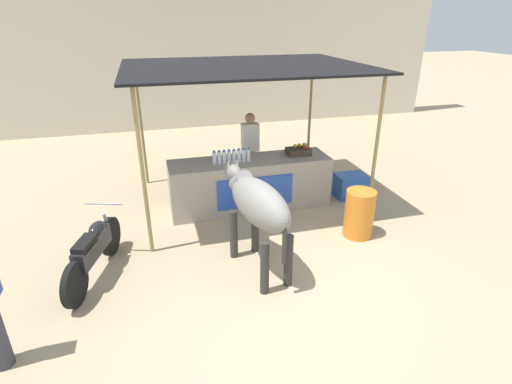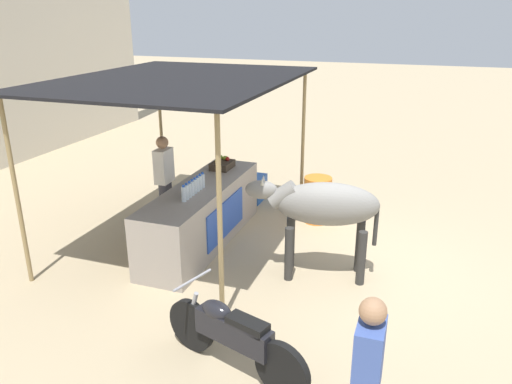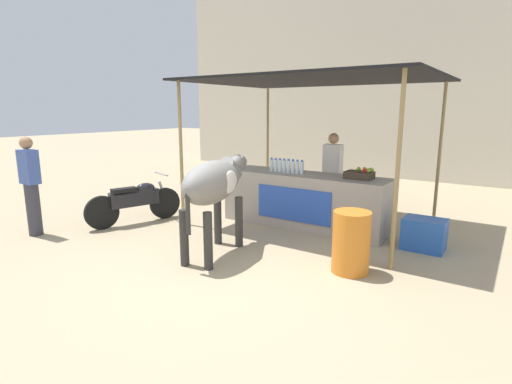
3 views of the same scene
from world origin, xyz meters
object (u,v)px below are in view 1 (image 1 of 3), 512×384
(stall_counter, at_px, (250,184))
(vendor_behind_counter, at_px, (250,152))
(fruit_crate, at_px, (299,151))
(water_barrel, at_px, (359,214))
(motorcycle_parked, at_px, (94,249))
(cooler_box, at_px, (350,186))
(cow, at_px, (258,204))

(stall_counter, bearing_deg, vendor_behind_counter, 74.93)
(fruit_crate, xyz_separation_m, vendor_behind_counter, (-0.79, 0.69, -0.18))
(stall_counter, height_order, water_barrel, stall_counter)
(water_barrel, xyz_separation_m, motorcycle_parked, (-4.14, -0.05, 0.02))
(stall_counter, xyz_separation_m, cooler_box, (2.08, -0.10, -0.24))
(stall_counter, distance_m, cow, 2.11)
(cooler_box, xyz_separation_m, motorcycle_parked, (-4.74, -1.48, 0.19))
(vendor_behind_counter, relative_size, cooler_box, 2.75)
(stall_counter, relative_size, motorcycle_parked, 1.73)
(water_barrel, relative_size, motorcycle_parked, 0.47)
(motorcycle_parked, bearing_deg, cow, -10.43)
(vendor_behind_counter, relative_size, cow, 0.89)
(fruit_crate, height_order, cooler_box, fruit_crate)
(cooler_box, bearing_deg, stall_counter, 177.32)
(fruit_crate, xyz_separation_m, motorcycle_parked, (-3.65, -1.64, -0.61))
(cow, relative_size, motorcycle_parked, 1.07)
(motorcycle_parked, bearing_deg, vendor_behind_counter, 39.14)
(stall_counter, relative_size, vendor_behind_counter, 1.82)
(fruit_crate, distance_m, cooler_box, 1.36)
(water_barrel, bearing_deg, motorcycle_parked, -179.37)
(vendor_behind_counter, bearing_deg, motorcycle_parked, -140.86)
(vendor_behind_counter, bearing_deg, stall_counter, -105.07)
(vendor_behind_counter, height_order, cooler_box, vendor_behind_counter)
(fruit_crate, xyz_separation_m, cooler_box, (1.09, -0.16, -0.79))
(stall_counter, xyz_separation_m, cow, (-0.40, -1.99, 0.55))
(fruit_crate, height_order, water_barrel, fruit_crate)
(motorcycle_parked, bearing_deg, cooler_box, 17.35)
(cooler_box, relative_size, cow, 0.32)
(fruit_crate, bearing_deg, water_barrel, -73.10)
(vendor_behind_counter, xyz_separation_m, cow, (-0.60, -2.75, 0.18))
(cooler_box, bearing_deg, water_barrel, -112.84)
(stall_counter, distance_m, motorcycle_parked, 3.09)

